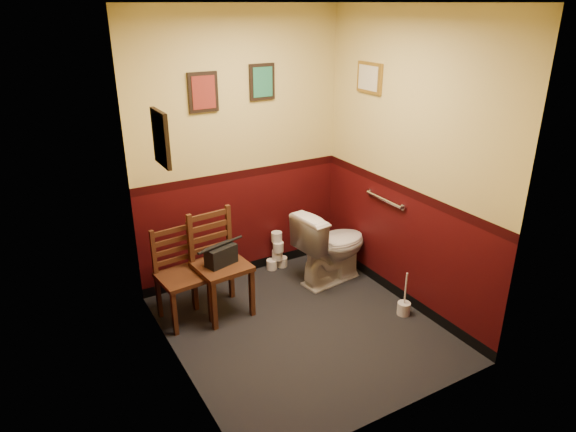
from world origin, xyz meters
name	(u,v)px	position (x,y,z in m)	size (l,w,h in m)	color
floor	(302,328)	(0.00, 0.00, 0.00)	(2.20, 2.40, 0.00)	black
ceiling	(306,2)	(0.00, 0.00, 2.70)	(2.20, 2.40, 0.00)	silver
wall_back	(240,151)	(0.00, 1.20, 1.35)	(2.20, 2.70, 0.00)	#390809
wall_front	(407,242)	(0.00, -1.20, 1.35)	(2.20, 2.70, 0.00)	#390809
wall_left	(169,212)	(-1.10, 0.00, 1.35)	(2.40, 2.70, 0.00)	#390809
wall_right	(408,166)	(1.10, 0.00, 1.35)	(2.40, 2.70, 0.00)	#390809
grab_bar	(384,199)	(1.07, 0.25, 0.95)	(0.05, 0.56, 0.06)	silver
framed_print_back_a	(203,92)	(-0.35, 1.18, 1.95)	(0.28, 0.04, 0.36)	black
framed_print_back_b	(262,82)	(0.25, 1.18, 2.00)	(0.26, 0.04, 0.34)	black
framed_print_left	(161,138)	(-1.08, 0.10, 1.85)	(0.04, 0.30, 0.38)	black
framed_print_right	(369,78)	(1.08, 0.60, 2.05)	(0.04, 0.34, 0.28)	olive
toilet	(332,246)	(0.72, 0.60, 0.39)	(0.44, 0.79, 0.78)	white
toilet_brush	(404,308)	(0.94, -0.28, 0.07)	(0.12, 0.12, 0.44)	silver
chair_left	(181,275)	(-0.85, 0.70, 0.44)	(0.44, 0.44, 0.87)	#472615
chair_right	(219,264)	(-0.50, 0.63, 0.49)	(0.49, 0.49, 0.97)	#472615
handbag	(221,255)	(-0.50, 0.59, 0.60)	(0.31, 0.21, 0.21)	black
tp_stack	(277,253)	(0.36, 1.11, 0.18)	(0.24, 0.15, 0.42)	silver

